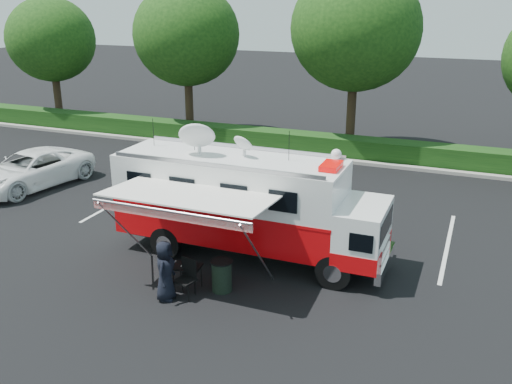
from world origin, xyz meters
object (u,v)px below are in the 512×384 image
(command_truck, at_px, (247,204))
(folding_table, at_px, (187,267))
(trash_bin, at_px, (222,276))
(white_suv, at_px, (33,187))

(command_truck, relative_size, folding_table, 9.69)
(command_truck, xyz_separation_m, folding_table, (-0.74, -2.43, -1.06))
(folding_table, distance_m, trash_bin, 0.97)
(folding_table, xyz_separation_m, trash_bin, (0.92, 0.22, -0.17))
(folding_table, relative_size, trash_bin, 0.97)
(white_suv, distance_m, folding_table, 11.27)
(command_truck, xyz_separation_m, white_suv, (-10.75, 2.71, -1.67))
(white_suv, height_order, folding_table, white_suv)
(white_suv, relative_size, trash_bin, 6.05)
(white_suv, distance_m, trash_bin, 12.00)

